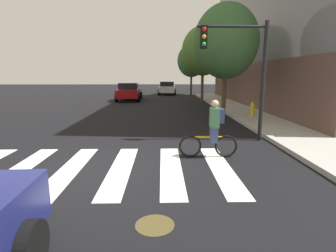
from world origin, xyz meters
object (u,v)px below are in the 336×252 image
at_px(street_tree_near, 226,42).
at_px(cyclist, 213,129).
at_px(sedan_far, 167,88).
at_px(sedan_mid, 129,91).
at_px(fire_hydrant, 252,109).
at_px(street_tree_far, 192,61).
at_px(traffic_light_near, 241,61).
at_px(street_tree_mid, 203,51).
at_px(manhole_cover, 155,225).

bearing_deg(street_tree_near, cyclist, -105.36).
distance_m(sedan_far, cyclist, 24.99).
xyz_separation_m(sedan_mid, cyclist, (4.57, -17.51, -0.00)).
bearing_deg(cyclist, fire_hydrant, 62.81).
bearing_deg(street_tree_far, cyclist, -94.75).
relative_size(sedan_mid, street_tree_near, 0.78).
bearing_deg(traffic_light_near, cyclist, -123.39).
bearing_deg(street_tree_mid, sedan_far, 107.44).
bearing_deg(traffic_light_near, street_tree_near, 82.60).
distance_m(cyclist, fire_hydrant, 7.67).
bearing_deg(sedan_far, traffic_light_near, -84.73).
height_order(traffic_light_near, street_tree_far, street_tree_far).
bearing_deg(fire_hydrant, sedan_mid, 127.05).
distance_m(cyclist, traffic_light_near, 3.10).
xyz_separation_m(sedan_mid, fire_hydrant, (8.08, -10.70, -0.31)).
distance_m(street_tree_near, street_tree_far, 16.98).
relative_size(manhole_cover, street_tree_mid, 0.10).
bearing_deg(street_tree_near, manhole_cover, -108.44).
bearing_deg(sedan_mid, manhole_cover, -81.93).
bearing_deg(cyclist, manhole_cover, -114.35).
relative_size(cyclist, traffic_light_near, 0.41).
height_order(sedan_mid, traffic_light_near, traffic_light_near).
distance_m(street_tree_near, street_tree_mid, 8.62).
distance_m(sedan_mid, traffic_light_near, 16.75).
height_order(cyclist, street_tree_mid, street_tree_mid).
distance_m(street_tree_mid, street_tree_far, 8.38).
bearing_deg(manhole_cover, street_tree_far, 82.59).
bearing_deg(manhole_cover, cyclist, 65.65).
relative_size(manhole_cover, traffic_light_near, 0.15).
bearing_deg(street_tree_near, traffic_light_near, -97.40).
relative_size(sedan_far, cyclist, 2.68).
bearing_deg(manhole_cover, traffic_light_near, 62.24).
relative_size(cyclist, fire_hydrant, 2.19).
bearing_deg(fire_hydrant, manhole_cover, -116.24).
relative_size(street_tree_near, street_tree_mid, 0.94).
height_order(cyclist, traffic_light_near, traffic_light_near).
distance_m(cyclist, street_tree_near, 8.12).
distance_m(manhole_cover, sedan_far, 28.52).
bearing_deg(sedan_mid, traffic_light_near, -69.34).
height_order(sedan_mid, cyclist, cyclist).
xyz_separation_m(sedan_far, street_tree_mid, (2.89, -9.21, 3.58)).
height_order(traffic_light_near, fire_hydrant, traffic_light_near).
bearing_deg(fire_hydrant, street_tree_mid, 99.14).
distance_m(sedan_far, street_tree_mid, 10.30).
relative_size(traffic_light_near, street_tree_near, 0.69).
xyz_separation_m(sedan_mid, street_tree_near, (6.54, -10.35, 3.28)).
xyz_separation_m(sedan_mid, traffic_light_near, (5.87, -15.55, 2.02)).
height_order(sedan_mid, street_tree_mid, street_tree_mid).
xyz_separation_m(sedan_mid, street_tree_far, (6.58, 6.63, 3.15)).
xyz_separation_m(sedan_far, fire_hydrant, (4.33, -18.16, -0.27)).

